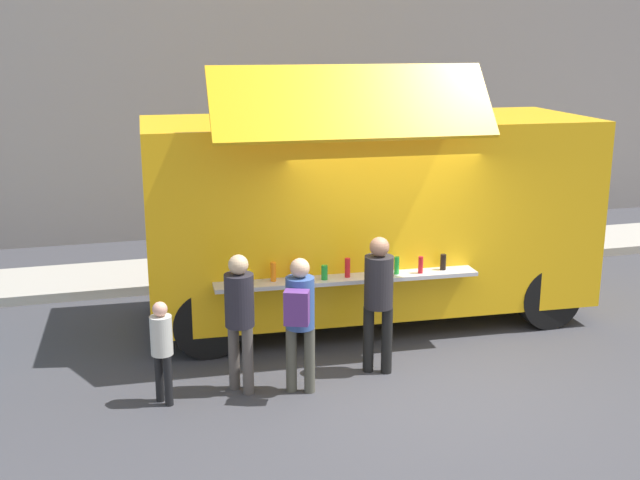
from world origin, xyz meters
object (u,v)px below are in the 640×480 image
Objects in this scene: food_truck_main at (368,211)px; customer_front_ordering at (379,293)px; customer_mid_with_backpack at (300,312)px; trash_bin at (519,228)px; customer_rear_waiting at (240,311)px; child_near_queue at (162,343)px.

customer_front_ordering is (-0.49, -1.86, -0.56)m from food_truck_main.
customer_front_ordering is 1.06× the size of customer_mid_with_backpack.
customer_mid_with_backpack is at bearing 134.63° from customer_front_ordering.
customer_front_ordering is at bearing -135.36° from trash_bin.
customer_rear_waiting is (-1.68, -0.09, -0.04)m from customer_front_ordering.
trash_bin is 7.31m from customer_rear_waiting.
trash_bin is 8.06m from child_near_queue.
customer_mid_with_backpack is at bearing -39.61° from child_near_queue.
child_near_queue is (-1.51, 0.15, -0.26)m from customer_mid_with_backpack.
customer_front_ordering is 1.68m from customer_rear_waiting.
food_truck_main is 3.76m from child_near_queue.
customer_mid_with_backpack is (-1.54, -2.17, -0.59)m from food_truck_main.
food_truck_main is at bearing -0.30° from child_near_queue.
customer_rear_waiting is 0.92m from child_near_queue.
food_truck_main is 5.98× the size of trash_bin.
child_near_queue is at bearing 121.48° from customer_front_ordering.
food_truck_main reaches higher than customer_front_ordering.
child_near_queue is (-3.05, -2.02, -0.86)m from food_truck_main.
customer_mid_with_backpack is at bearing -122.45° from food_truck_main.
customer_mid_with_backpack is (-1.04, -0.31, -0.04)m from customer_front_ordering.
trash_bin is at bearing 34.63° from food_truck_main.
food_truck_main is 3.82× the size of customer_rear_waiting.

